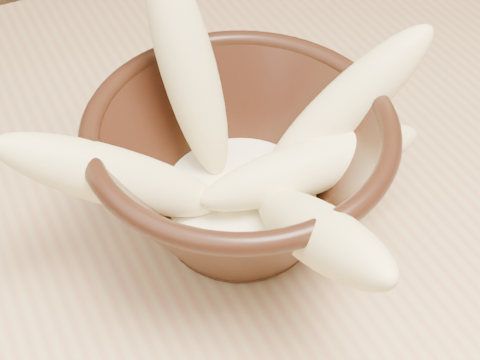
% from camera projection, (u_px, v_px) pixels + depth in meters
% --- Properties ---
extents(table, '(1.20, 0.80, 0.75)m').
position_uv_depth(table, '(379.00, 216.00, 0.64)').
color(table, tan).
rests_on(table, ground).
extents(bowl, '(0.22, 0.22, 0.12)m').
position_uv_depth(bowl, '(240.00, 170.00, 0.48)').
color(bowl, black).
rests_on(bowl, table).
extents(milk_puddle, '(0.12, 0.12, 0.02)m').
position_uv_depth(milk_puddle, '(240.00, 197.00, 0.50)').
color(milk_puddle, '#FFF5CD').
rests_on(milk_puddle, bowl).
extents(banana_upright, '(0.06, 0.11, 0.18)m').
position_uv_depth(banana_upright, '(188.00, 67.00, 0.47)').
color(banana_upright, '#F4DA90').
rests_on(banana_upright, bowl).
extents(banana_left, '(0.17, 0.08, 0.12)m').
position_uv_depth(banana_left, '(116.00, 177.00, 0.44)').
color(banana_left, '#F4DA90').
rests_on(banana_left, bowl).
extents(banana_right, '(0.15, 0.05, 0.14)m').
position_uv_depth(banana_right, '(345.00, 107.00, 0.48)').
color(banana_right, '#F4DA90').
rests_on(banana_right, bowl).
extents(banana_across, '(0.17, 0.06, 0.05)m').
position_uv_depth(banana_across, '(312.00, 167.00, 0.48)').
color(banana_across, '#F4DA90').
rests_on(banana_across, bowl).
extents(banana_front, '(0.05, 0.17, 0.13)m').
position_uv_depth(banana_front, '(317.00, 233.00, 0.41)').
color(banana_front, '#F4DA90').
rests_on(banana_front, bowl).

